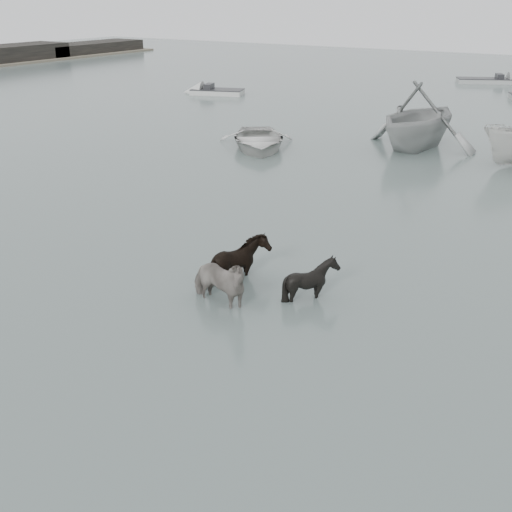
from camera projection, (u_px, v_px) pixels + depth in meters
name	position (u px, v px, depth m)	size (l,w,h in m)	color
ground	(224.00, 303.00, 15.23)	(140.00, 140.00, 0.00)	#576862
pony_pinto	(218.00, 275.00, 14.83)	(0.83, 1.81, 1.53)	black
pony_dark	(239.00, 253.00, 16.15)	(1.48, 1.26, 1.49)	black
pony_black	(311.00, 273.00, 15.25)	(1.05, 1.18, 1.30)	black
rowboat_lead	(258.00, 137.00, 29.99)	(3.58, 5.01, 1.04)	silver
rowboat_trail	(420.00, 113.00, 29.57)	(5.32, 6.16, 3.25)	#A3A6A4
skiff_outer	(217.00, 89.00, 45.60)	(5.06, 1.60, 0.75)	silver
skiff_far	(489.00, 78.00, 51.26)	(6.74, 1.60, 0.75)	#A1A3A1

